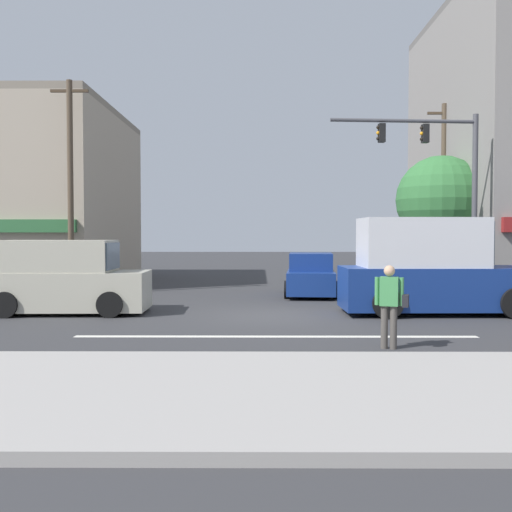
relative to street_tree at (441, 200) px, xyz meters
name	(u,v)px	position (x,y,z in m)	size (l,w,h in m)	color
ground_plane	(272,315)	(-6.65, -6.44, -3.60)	(120.00, 120.00, 0.00)	#333335
lane_marking_stripe	(276,336)	(-6.65, -9.94, -3.59)	(9.00, 0.24, 0.01)	silver
sidewalk_curb	(286,392)	(-6.65, -14.94, -3.52)	(40.00, 5.00, 0.16)	#9E9993
building_left_block	(2,197)	(-19.30, 5.31, 0.47)	(11.08, 11.29, 8.14)	tan
street_tree	(441,200)	(0.00, 0.00, 0.00)	(3.41, 3.41, 5.32)	#4C3823
utility_pole_near_left	(70,184)	(-14.05, -0.93, 0.54)	(1.40, 0.22, 7.98)	brown
utility_pole_far_right	(443,193)	(0.70, 1.96, 0.41)	(1.40, 0.22, 7.73)	brown
traffic_light_mast	(446,176)	(-0.93, -3.60, 0.58)	(4.88, 0.54, 6.20)	#47474C
sedan_crossing_leftbound	(311,276)	(-5.09, -0.90, -2.89)	(2.13, 4.22, 1.58)	navy
van_parked_curbside	(64,279)	(-12.65, -6.07, -2.59)	(4.64, 2.13, 2.11)	#B7B29E
box_truck_waiting_far	(433,270)	(-2.04, -6.10, -2.35)	(5.63, 2.32, 2.75)	navy
pedestrian_foreground_with_bag	(390,301)	(-4.41, -11.34, -2.65)	(0.67, 0.45, 1.67)	#4C4742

